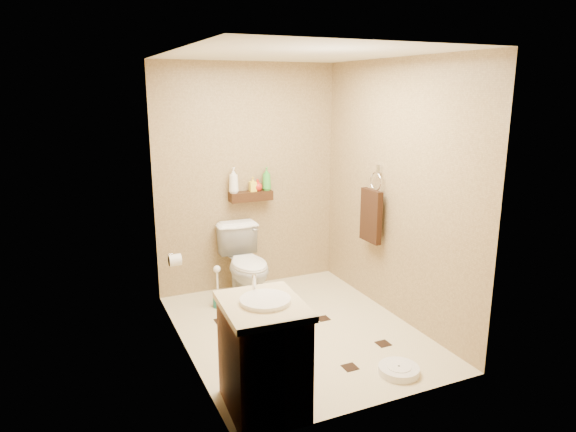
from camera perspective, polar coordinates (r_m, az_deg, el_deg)
name	(u,v)px	position (r m, az deg, el deg)	size (l,w,h in m)	color
ground	(297,330)	(4.76, 1.04, -12.57)	(2.50, 2.50, 0.00)	beige
wall_back	(248,178)	(5.50, -4.47, 4.21)	(2.00, 0.04, 2.40)	#A0865B
wall_front	(382,240)	(3.31, 10.38, -2.59)	(2.00, 0.04, 2.40)	#A0865B
wall_left	(181,212)	(4.05, -11.81, 0.39)	(0.04, 2.50, 2.40)	#A0865B
wall_right	(395,192)	(4.86, 11.83, 2.67)	(0.04, 2.50, 2.40)	#A0865B
ceiling	(299,53)	(4.27, 1.18, 17.61)	(2.00, 2.50, 0.02)	silver
wall_shelf	(251,196)	(5.46, -4.15, 2.22)	(0.46, 0.14, 0.10)	#3B2410
floor_accents	(301,331)	(4.74, 1.48, -12.68)	(1.25, 1.45, 0.01)	black
toilet	(246,265)	(5.26, -4.64, -5.43)	(0.43, 0.75, 0.77)	white
vanity	(263,355)	(3.56, -2.75, -15.13)	(0.56, 0.66, 0.89)	brown
bathroom_scale	(399,370)	(4.20, 12.20, -16.37)	(0.35, 0.35, 0.06)	white
toilet_brush	(218,293)	(5.21, -7.82, -8.43)	(0.10, 0.10, 0.44)	#18625B
towel_ring	(371,213)	(5.07, 9.25, 0.29)	(0.12, 0.30, 0.76)	silver
toilet_paper	(175,260)	(4.84, -12.46, -4.79)	(0.12, 0.11, 0.12)	white
bottle_a	(234,180)	(5.36, -6.07, 3.96)	(0.10, 0.10, 0.27)	white
bottle_b	(253,184)	(5.44, -3.93, 3.56)	(0.07, 0.07, 0.15)	yellow
bottle_c	(258,185)	(5.46, -3.39, 3.47)	(0.10, 0.10, 0.13)	red
bottle_d	(267,179)	(5.49, -2.39, 4.16)	(0.10, 0.10, 0.25)	green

